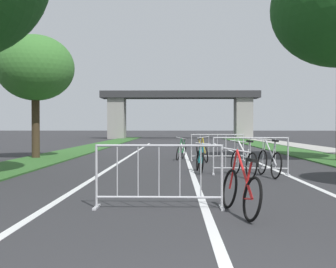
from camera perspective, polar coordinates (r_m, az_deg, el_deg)
The scene contains 17 objects.
grass_verge_left at distance 25.96m, azimuth -10.90°, elevation -1.96°, with size 2.20×56.04×0.05m, color #2D5B26.
grass_verge_right at distance 26.17m, azimuth 15.00°, elevation -1.95°, with size 2.20×56.04×0.05m, color #2D5B26.
sidewalk_path_right at distance 26.76m, azimuth 19.43°, elevation -1.88°, with size 2.06×56.04×0.08m, color #9E9B93.
lane_stripe_center at distance 18.70m, azimuth 2.49°, elevation -3.13°, with size 0.14×32.42×0.01m, color silver.
lane_stripe_right_lane at distance 18.95m, azimuth 10.41°, elevation -3.10°, with size 0.14×32.42×0.01m, color silver.
lane_stripe_left_lane at distance 18.82m, azimuth -5.48°, elevation -3.11°, with size 0.14×32.42×0.01m, color silver.
overpass_bridge at distance 48.81m, azimuth 1.59°, elevation 3.66°, with size 17.77×3.04×5.34m.
tree_left_pine_near at distance 18.99m, azimuth -17.16°, elevation 8.31°, with size 3.22×3.22×5.17m.
crowd_barrier_nearest at distance 7.09m, azimuth -1.21°, elevation -5.70°, with size 2.13×0.45×1.05m.
crowd_barrier_second at distance 12.24m, azimuth 10.87°, elevation -2.91°, with size 2.14×0.56×1.05m.
crowd_barrier_third at distance 17.12m, azimuth 6.56°, elevation -1.80°, with size 2.14×0.52×1.05m.
bicycle_white_0 at distance 11.67m, azimuth 9.96°, elevation -3.72°, with size 0.57×1.76×0.99m.
bicycle_red_1 at distance 6.69m, azimuth 9.59°, elevation -7.39°, with size 0.48×1.67×1.01m.
bicycle_teal_2 at distance 12.68m, azimuth 4.24°, elevation -3.53°, with size 0.43×1.68×0.90m.
bicycle_yellow_3 at distance 16.55m, azimuth 4.51°, elevation -2.36°, with size 0.45×1.65×0.99m.
bicycle_green_4 at distance 17.59m, azimuth 1.81°, elevation -2.21°, with size 0.52×1.66×0.94m.
bicycle_silver_5 at distance 11.86m, azimuth 13.26°, elevation -3.63°, with size 0.51×1.73×1.02m.
Camera 1 is at (-0.48, -2.44, 1.34)m, focal length 46.01 mm.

